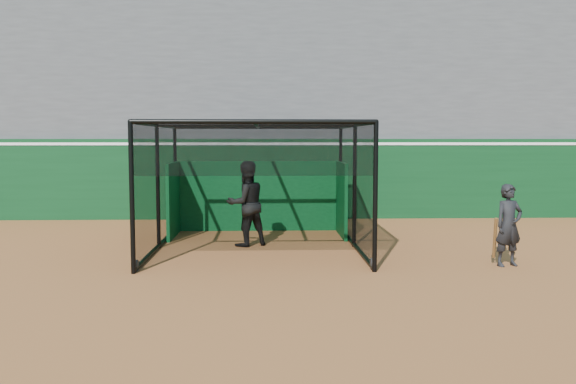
{
  "coord_description": "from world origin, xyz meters",
  "views": [
    {
      "loc": [
        -0.4,
        -10.62,
        2.5
      ],
      "look_at": [
        0.05,
        2.0,
        1.4
      ],
      "focal_mm": 38.0,
      "sensor_mm": 36.0,
      "label": 1
    }
  ],
  "objects": [
    {
      "name": "outfield_wall",
      "position": [
        0.0,
        8.5,
        1.29
      ],
      "size": [
        50.0,
        0.5,
        2.5
      ],
      "color": "#093415",
      "rests_on": "ground"
    },
    {
      "name": "batter",
      "position": [
        -0.88,
        3.55,
        0.99
      ],
      "size": [
        1.21,
        1.12,
        1.99
      ],
      "primitive_type": "imported",
      "rotation": [
        0.0,
        0.0,
        3.63
      ],
      "color": "black",
      "rests_on": "ground"
    },
    {
      "name": "on_deck_player",
      "position": [
        4.36,
        1.08,
        0.81
      ],
      "size": [
        0.68,
        0.54,
        1.62
      ],
      "color": "black",
      "rests_on": "ground"
    },
    {
      "name": "batting_cage",
      "position": [
        -0.62,
        3.35,
        1.41
      ],
      "size": [
        4.61,
        5.47,
        2.82
      ],
      "color": "black",
      "rests_on": "ground"
    },
    {
      "name": "grandstand",
      "position": [
        0.0,
        12.27,
        4.48
      ],
      "size": [
        50.0,
        7.85,
        8.95
      ],
      "color": "#4C4C4F",
      "rests_on": "ground"
    },
    {
      "name": "ground",
      "position": [
        0.0,
        0.0,
        0.0
      ],
      "size": [
        120.0,
        120.0,
        0.0
      ],
      "primitive_type": "plane",
      "color": "brown",
      "rests_on": "ground"
    }
  ]
}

